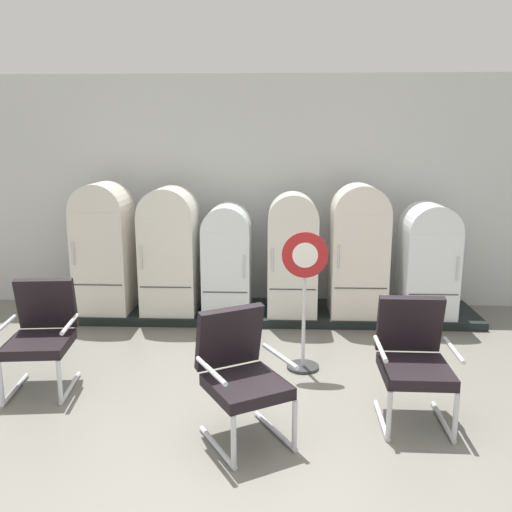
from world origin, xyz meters
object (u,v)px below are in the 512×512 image
(refrigerator_1, at_px, (170,246))
(armchair_center, at_px, (241,370))
(armchair_left, at_px, (42,331))
(sign_stand, at_px, (304,305))
(refrigerator_3, at_px, (292,250))
(refrigerator_4, at_px, (359,246))
(refrigerator_2, at_px, (227,256))
(refrigerator_0, at_px, (104,244))
(armchair_right, at_px, (413,355))
(refrigerator_5, at_px, (428,257))

(refrigerator_1, relative_size, armchair_center, 1.59)
(armchair_left, height_order, sign_stand, sign_stand)
(refrigerator_3, height_order, sign_stand, refrigerator_3)
(refrigerator_4, bearing_deg, refrigerator_1, 179.44)
(refrigerator_2, bearing_deg, refrigerator_0, -179.13)
(refrigerator_1, bearing_deg, armchair_right, -44.91)
(refrigerator_2, bearing_deg, armchair_center, -82.73)
(refrigerator_4, distance_m, armchair_left, 3.71)
(refrigerator_2, distance_m, refrigerator_4, 1.62)
(refrigerator_5, xyz_separation_m, armchair_right, (-0.74, -2.44, -0.29))
(refrigerator_1, relative_size, armchair_right, 1.59)
(armchair_left, distance_m, sign_stand, 2.44)
(refrigerator_5, bearing_deg, refrigerator_4, -178.10)
(armchair_right, bearing_deg, refrigerator_3, 110.88)
(refrigerator_2, xyz_separation_m, refrigerator_3, (0.81, -0.04, 0.08))
(refrigerator_1, relative_size, refrigerator_2, 1.16)
(refrigerator_5, height_order, sign_stand, refrigerator_5)
(refrigerator_4, xyz_separation_m, refrigerator_5, (0.85, 0.03, -0.13))
(armchair_center, bearing_deg, armchair_left, 157.26)
(refrigerator_1, bearing_deg, sign_stand, -43.35)
(sign_stand, bearing_deg, refrigerator_1, 136.65)
(refrigerator_1, bearing_deg, armchair_center, -68.85)
(refrigerator_0, relative_size, sign_stand, 1.17)
(refrigerator_0, relative_size, refrigerator_3, 1.08)
(refrigerator_1, distance_m, sign_stand, 2.22)
(refrigerator_0, bearing_deg, refrigerator_3, -0.50)
(refrigerator_5, relative_size, armchair_right, 1.39)
(refrigerator_2, distance_m, sign_stand, 1.77)
(refrigerator_1, bearing_deg, armchair_left, -111.64)
(refrigerator_4, distance_m, refrigerator_5, 0.86)
(armchair_left, distance_m, armchair_right, 3.26)
(refrigerator_3, relative_size, refrigerator_5, 1.09)
(refrigerator_2, relative_size, armchair_right, 1.37)
(refrigerator_0, xyz_separation_m, refrigerator_2, (1.54, 0.02, -0.14))
(refrigerator_3, bearing_deg, armchair_right, -69.12)
(sign_stand, bearing_deg, refrigerator_0, 148.25)
(refrigerator_3, height_order, armchair_right, refrigerator_3)
(armchair_left, bearing_deg, refrigerator_4, 32.25)
(armchair_left, bearing_deg, refrigerator_3, 40.26)
(armchair_right, distance_m, armchair_center, 1.41)
(refrigerator_4, height_order, armchair_left, refrigerator_4)
(refrigerator_0, height_order, armchair_left, refrigerator_0)
(refrigerator_4, bearing_deg, armchair_center, -114.58)
(armchair_center, bearing_deg, armchair_right, 13.90)
(refrigerator_2, relative_size, sign_stand, 0.98)
(refrigerator_3, xyz_separation_m, refrigerator_4, (0.81, 0.01, 0.06))
(refrigerator_2, height_order, refrigerator_5, refrigerator_5)
(refrigerator_4, relative_size, armchair_left, 1.63)
(refrigerator_1, height_order, sign_stand, refrigerator_1)
(refrigerator_0, distance_m, refrigerator_2, 1.55)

